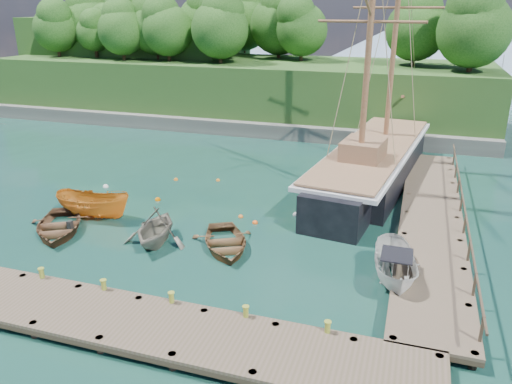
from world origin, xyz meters
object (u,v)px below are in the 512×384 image
Objects in this scene: rowboat_0 at (59,232)px; cabin_boat_white at (394,284)px; rowboat_1 at (156,243)px; schooner at (372,167)px; rowboat_2 at (225,248)px; motorboat_orange at (95,217)px.

cabin_boat_white is at bearing -29.72° from rowboat_0.
schooner reaches higher than rowboat_1.
schooner is (5.82, 12.39, 1.05)m from rowboat_2.
cabin_boat_white reaches higher than rowboat_0.
rowboat_2 is 0.17× the size of schooner.
cabin_boat_white is (8.15, -0.92, 0.00)m from rowboat_2.
rowboat_2 is at bearing -107.71° from schooner.
schooner is (9.36, 12.90, 1.05)m from rowboat_1.
cabin_boat_white reaches higher than rowboat_2.
motorboat_orange is at bearing 44.25° from rowboat_0.
motorboat_orange reaches higher than rowboat_0.
cabin_boat_white reaches higher than motorboat_orange.
motorboat_orange is (0.64, 2.27, 0.00)m from rowboat_0.
schooner is (-2.33, 13.31, 1.05)m from cabin_boat_white.
rowboat_0 is 5.53m from rowboat_1.
rowboat_2 is (3.54, 0.51, 0.00)m from rowboat_1.
rowboat_1 reaches higher than motorboat_orange.
motorboat_orange reaches higher than rowboat_2.
rowboat_1 reaches higher than cabin_boat_white.
rowboat_2 is 0.96× the size of motorboat_orange.
schooner is at bearing 45.80° from rowboat_1.
rowboat_1 is 5.19m from motorboat_orange.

